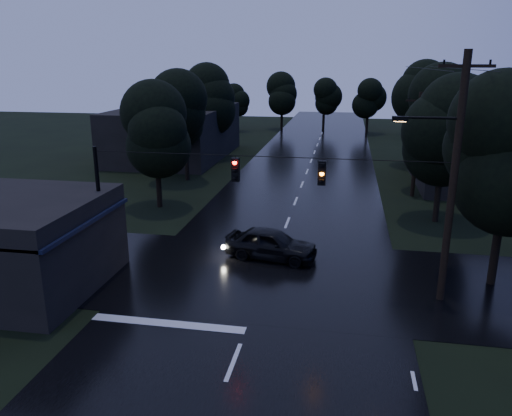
% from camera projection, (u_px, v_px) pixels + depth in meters
% --- Properties ---
extents(main_road, '(12.00, 120.00, 0.02)m').
position_uv_depth(main_road, '(302.00, 185.00, 40.08)').
color(main_road, black).
rests_on(main_road, ground).
extents(cross_street, '(60.00, 9.00, 0.02)m').
position_uv_depth(cross_street, '(267.00, 276.00, 23.09)').
color(cross_street, black).
rests_on(cross_street, ground).
extents(building_far_right, '(10.00, 14.00, 4.40)m').
position_uv_depth(building_far_right, '(478.00, 155.00, 40.84)').
color(building_far_right, black).
rests_on(building_far_right, ground).
extents(building_far_left, '(10.00, 16.00, 5.00)m').
position_uv_depth(building_far_left, '(175.00, 133.00, 51.20)').
color(building_far_left, black).
rests_on(building_far_left, ground).
extents(utility_pole_main, '(3.50, 0.30, 10.00)m').
position_uv_depth(utility_pole_main, '(451.00, 176.00, 19.39)').
color(utility_pole_main, black).
rests_on(utility_pole_main, ground).
extents(utility_pole_far, '(2.00, 0.30, 7.50)m').
position_uv_depth(utility_pole_far, '(417.00, 144.00, 35.67)').
color(utility_pole_far, black).
rests_on(utility_pole_far, ground).
extents(anchor_pole_left, '(0.18, 0.18, 6.00)m').
position_uv_depth(anchor_pole_left, '(100.00, 212.00, 22.58)').
color(anchor_pole_left, black).
rests_on(anchor_pole_left, ground).
extents(span_signals, '(15.00, 0.37, 1.12)m').
position_uv_depth(span_signals, '(277.00, 170.00, 20.56)').
color(span_signals, black).
rests_on(span_signals, ground).
extents(tree_corner_near, '(4.48, 4.48, 9.44)m').
position_uv_depth(tree_corner_near, '(510.00, 151.00, 20.63)').
color(tree_corner_near, black).
rests_on(tree_corner_near, ground).
extents(tree_left_a, '(3.92, 3.92, 8.26)m').
position_uv_depth(tree_left_a, '(156.00, 130.00, 32.58)').
color(tree_left_a, black).
rests_on(tree_left_a, ground).
extents(tree_left_b, '(4.20, 4.20, 8.85)m').
position_uv_depth(tree_left_b, '(185.00, 112.00, 40.12)').
color(tree_left_b, black).
rests_on(tree_left_b, ground).
extents(tree_left_c, '(4.48, 4.48, 9.44)m').
position_uv_depth(tree_left_c, '(210.00, 98.00, 49.56)').
color(tree_left_c, black).
rests_on(tree_left_c, ground).
extents(tree_right_a, '(4.20, 4.20, 8.85)m').
position_uv_depth(tree_right_a, '(445.00, 131.00, 29.40)').
color(tree_right_a, black).
rests_on(tree_right_a, ground).
extents(tree_right_b, '(4.48, 4.48, 9.44)m').
position_uv_depth(tree_right_b, '(434.00, 111.00, 36.74)').
color(tree_right_b, black).
rests_on(tree_right_b, ground).
extents(tree_right_c, '(4.76, 4.76, 10.03)m').
position_uv_depth(tree_right_c, '(424.00, 97.00, 45.97)').
color(tree_right_c, black).
rests_on(tree_right_c, ground).
extents(car, '(4.86, 2.62, 1.57)m').
position_uv_depth(car, '(271.00, 244.00, 24.96)').
color(car, black).
rests_on(car, ground).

